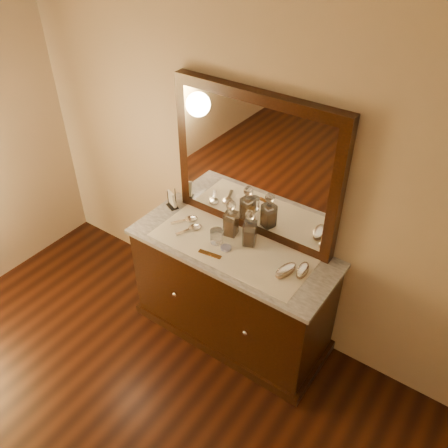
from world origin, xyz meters
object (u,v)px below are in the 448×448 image
(brush_far, at_px, (303,270))
(pin_dish, at_px, (226,248))
(brush_near, at_px, (286,270))
(hand_mirror_inner, at_px, (193,228))
(napkin_rack, at_px, (172,200))
(dresser_cabinet, at_px, (232,292))
(decanter_right, at_px, (250,231))
(hand_mirror_outer, at_px, (189,219))
(comb, at_px, (210,254))
(decanter_left, at_px, (231,221))
(mirror_frame, at_px, (255,166))

(brush_far, bearing_deg, pin_dish, -170.88)
(brush_near, bearing_deg, hand_mirror_inner, 178.64)
(napkin_rack, relative_size, brush_near, 0.83)
(dresser_cabinet, relative_size, brush_far, 8.75)
(decanter_right, bearing_deg, brush_far, -6.56)
(brush_far, relative_size, hand_mirror_inner, 0.79)
(napkin_rack, height_order, hand_mirror_outer, napkin_rack)
(comb, bearing_deg, brush_far, 9.92)
(napkin_rack, bearing_deg, pin_dish, -15.49)
(dresser_cabinet, xyz_separation_m, decanter_left, (-0.08, 0.10, 0.55))
(mirror_frame, relative_size, napkin_rack, 7.95)
(dresser_cabinet, xyz_separation_m, mirror_frame, (0.00, 0.25, 0.94))
(decanter_left, height_order, decanter_right, same)
(pin_dish, bearing_deg, decanter_left, 113.18)
(comb, xyz_separation_m, hand_mirror_inner, (-0.26, 0.15, 0.00))
(decanter_right, bearing_deg, decanter_left, 174.25)
(napkin_rack, relative_size, hand_mirror_outer, 0.78)
(mirror_frame, height_order, hand_mirror_outer, mirror_frame)
(decanter_left, relative_size, brush_far, 1.72)
(pin_dish, distance_m, decanter_right, 0.19)
(pin_dish, height_order, comb, pin_dish)
(decanter_right, bearing_deg, hand_mirror_outer, -176.55)
(brush_near, relative_size, hand_mirror_inner, 0.89)
(decanter_right, bearing_deg, napkin_rack, 177.15)
(dresser_cabinet, distance_m, brush_far, 0.69)
(dresser_cabinet, bearing_deg, decanter_left, 130.08)
(pin_dish, height_order, napkin_rack, napkin_rack)
(comb, relative_size, decanter_right, 0.58)
(mirror_frame, distance_m, decanter_left, 0.42)
(mirror_frame, xyz_separation_m, napkin_rack, (-0.63, -0.13, -0.44))
(napkin_rack, xyz_separation_m, decanter_left, (0.54, -0.02, 0.05))
(dresser_cabinet, xyz_separation_m, brush_far, (0.51, 0.03, 0.46))
(napkin_rack, relative_size, decanter_left, 0.55)
(hand_mirror_inner, bearing_deg, brush_far, 3.11)
(decanter_right, xyz_separation_m, brush_near, (0.34, -0.11, -0.08))
(brush_near, bearing_deg, mirror_frame, 146.89)
(brush_near, xyz_separation_m, hand_mirror_outer, (-0.84, 0.08, -0.02))
(mirror_frame, xyz_separation_m, comb, (-0.07, -0.41, -0.49))
(dresser_cabinet, height_order, pin_dish, pin_dish)
(pin_dish, height_order, brush_near, brush_near)
(brush_near, height_order, hand_mirror_inner, brush_near)
(napkin_rack, xyz_separation_m, hand_mirror_inner, (0.30, -0.13, -0.05))
(mirror_frame, bearing_deg, decanter_left, -120.04)
(napkin_rack, bearing_deg, dresser_cabinet, -10.70)
(pin_dish, relative_size, napkin_rack, 0.49)
(dresser_cabinet, distance_m, decanter_right, 0.56)
(pin_dish, relative_size, hand_mirror_inner, 0.37)
(napkin_rack, height_order, brush_near, napkin_rack)
(mirror_frame, relative_size, hand_mirror_outer, 6.19)
(dresser_cabinet, height_order, mirror_frame, mirror_frame)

